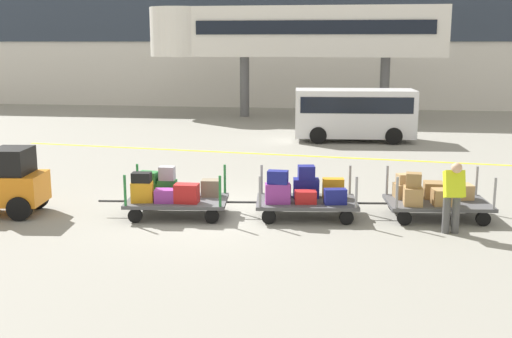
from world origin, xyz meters
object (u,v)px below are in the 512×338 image
(baggage_cart_middle, at_px, (303,194))
(baggage_handler, at_px, (453,194))
(baggage_cart_tail, at_px, (432,197))
(shuttle_van, at_px, (354,111))
(baggage_cart_lead, at_px, (172,193))

(baggage_cart_middle, distance_m, baggage_handler, 3.34)
(baggage_cart_tail, relative_size, baggage_handler, 1.96)
(baggage_cart_middle, distance_m, shuttle_van, 12.00)
(baggage_cart_lead, relative_size, baggage_handler, 1.96)
(baggage_cart_tail, relative_size, shuttle_van, 0.62)
(baggage_cart_middle, relative_size, baggage_handler, 1.96)
(baggage_cart_middle, height_order, shuttle_van, shuttle_van)
(baggage_cart_tail, bearing_deg, shuttle_van, 98.41)
(baggage_cart_middle, xyz_separation_m, baggage_handler, (3.20, -0.90, 0.32))
(baggage_cart_tail, height_order, shuttle_van, shuttle_van)
(baggage_cart_lead, xyz_separation_m, baggage_cart_middle, (3.03, 0.34, 0.01))
(baggage_handler, relative_size, shuttle_van, 0.32)
(shuttle_van, bearing_deg, baggage_cart_middle, -95.79)
(baggage_cart_lead, distance_m, baggage_handler, 6.26)
(baggage_handler, bearing_deg, baggage_cart_middle, 164.35)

